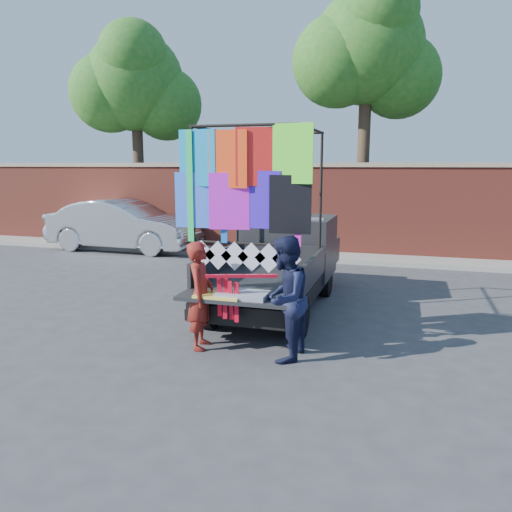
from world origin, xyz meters
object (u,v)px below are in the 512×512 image
(sedan, at_px, (124,225))
(man, at_px, (285,299))
(pickup_truck, at_px, (283,260))
(woman, at_px, (201,295))

(sedan, bearing_deg, man, -135.15)
(pickup_truck, height_order, sedan, pickup_truck)
(sedan, relative_size, woman, 3.05)
(pickup_truck, distance_m, woman, 2.82)
(woman, height_order, man, man)
(sedan, distance_m, woman, 8.80)
(pickup_truck, bearing_deg, sedan, 145.15)
(woman, xyz_separation_m, man, (1.22, -0.08, 0.07))
(pickup_truck, xyz_separation_m, man, (0.71, -2.85, 0.05))
(woman, bearing_deg, pickup_truck, -21.17)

